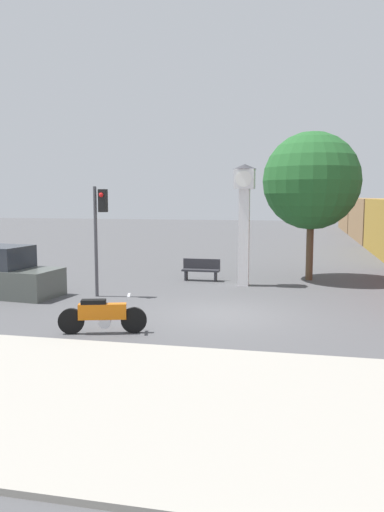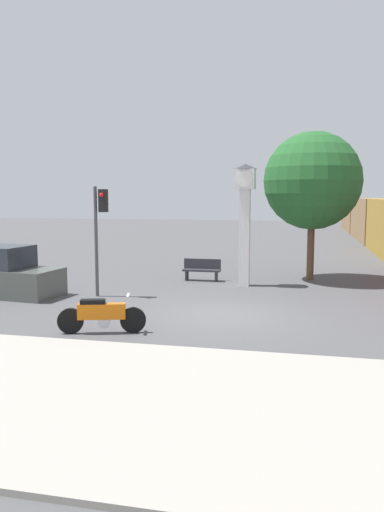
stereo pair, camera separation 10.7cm
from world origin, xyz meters
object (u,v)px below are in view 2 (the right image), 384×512
object	(u,v)px
motorcycle	(102,315)
parked_car	(2,275)
street_tree	(313,181)
traffic_light	(100,221)
bench	(202,269)
clock_tower	(245,207)

from	to	relation	value
motorcycle	parked_car	xyz separation A→B (m)	(-5.54, 4.04, 0.26)
street_tree	traffic_light	bearing A→B (deg)	-144.65
traffic_light	parked_car	world-z (taller)	traffic_light
motorcycle	bench	distance (m)	8.70
parked_car	bench	bearing A→B (deg)	41.91
motorcycle	bench	size ratio (longest dim) A/B	1.41
motorcycle	clock_tower	distance (m)	8.77
motorcycle	clock_tower	bearing A→B (deg)	53.96
bench	traffic_light	bearing A→B (deg)	-124.99
bench	street_tree	bearing A→B (deg)	14.12
clock_tower	bench	bearing A→B (deg)	157.08
motorcycle	traffic_light	world-z (taller)	traffic_light
clock_tower	traffic_light	world-z (taller)	clock_tower
bench	parked_car	distance (m)	7.97
street_tree	parked_car	xyz separation A→B (m)	(-11.01, -5.75, -3.46)
motorcycle	clock_tower	xyz separation A→B (m)	(2.85, 7.85, 2.67)
motorcycle	parked_car	world-z (taller)	parked_car
motorcycle	bench	bearing A→B (deg)	67.63
traffic_light	street_tree	world-z (taller)	street_tree
clock_tower	bench	distance (m)	3.37
motorcycle	traffic_light	bearing A→B (deg)	96.77
clock_tower	parked_car	xyz separation A→B (m)	(-8.39, -3.81, -2.41)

